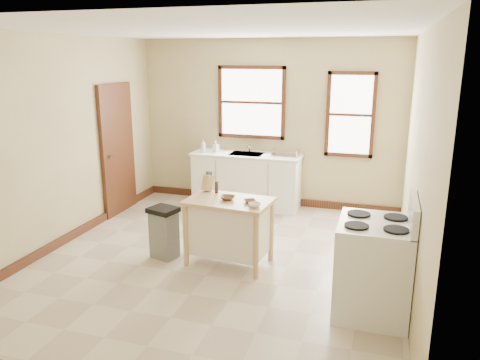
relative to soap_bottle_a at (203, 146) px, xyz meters
name	(u,v)px	position (x,y,z in m)	size (l,w,h in m)	color
floor	(220,259)	(1.05, -2.11, -1.03)	(5.00, 5.00, 0.00)	beige
ceiling	(217,30)	(1.05, -2.11, 1.77)	(5.00, 5.00, 0.00)	white
wall_back	(269,124)	(1.05, 0.39, 0.37)	(4.50, 0.04, 2.80)	tan
wall_left	(61,142)	(-1.20, -2.11, 0.37)	(0.04, 5.00, 2.80)	tan
wall_right	(417,164)	(3.30, -2.11, 0.37)	(0.04, 5.00, 2.80)	tan
window_main	(251,102)	(0.75, 0.37, 0.72)	(1.17, 0.06, 1.22)	black
window_side	(350,115)	(2.40, 0.37, 0.57)	(0.77, 0.06, 1.37)	black
door_left	(118,149)	(-1.16, -0.81, 0.02)	(0.06, 0.90, 2.10)	black
baseboard_back	(267,199)	(1.05, 0.36, -0.97)	(4.50, 0.04, 0.12)	black
baseboard_left	(72,235)	(-1.17, -2.11, -0.97)	(0.04, 5.00, 0.12)	black
sink_counter	(246,180)	(0.75, 0.09, -0.57)	(1.86, 0.62, 0.92)	white
faucet	(250,145)	(0.75, 0.27, 0.00)	(0.03, 0.03, 0.22)	silver
soap_bottle_a	(203,146)	(0.00, 0.00, 0.00)	(0.09, 0.09, 0.22)	#B2B2B2
soap_bottle_b	(216,146)	(0.20, 0.09, -0.02)	(0.08, 0.09, 0.19)	#B2B2B2
dish_rack	(286,153)	(1.41, 0.12, -0.06)	(0.44, 0.33, 0.11)	silver
kitchen_island	(229,232)	(1.20, -2.19, -0.62)	(1.01, 0.65, 0.83)	tan
knife_block	(207,183)	(0.82, -1.91, -0.10)	(0.10, 0.10, 0.20)	tan
pepper_grinder	(217,187)	(0.96, -1.96, -0.13)	(0.04, 0.04, 0.15)	#3E2210
bowl_a	(228,198)	(1.18, -2.19, -0.18)	(0.19, 0.19, 0.05)	brown
bowl_b	(250,201)	(1.47, -2.23, -0.18)	(0.15, 0.15, 0.04)	brown
bowl_c	(255,205)	(1.57, -2.36, -0.18)	(0.15, 0.15, 0.05)	white
trash_bin	(164,233)	(0.35, -2.26, -0.70)	(0.34, 0.29, 0.67)	gray
gas_stove	(374,255)	(2.93, -2.85, -0.42)	(0.77, 0.78, 1.23)	silver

